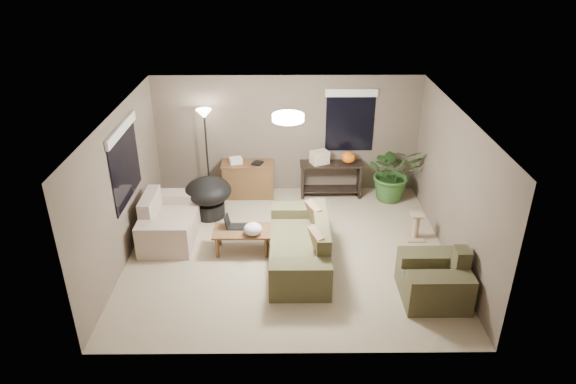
{
  "coord_description": "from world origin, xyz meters",
  "views": [
    {
      "loc": [
        -0.06,
        -7.64,
        4.94
      ],
      "look_at": [
        0.0,
        0.2,
        1.05
      ],
      "focal_mm": 32.0,
      "sensor_mm": 36.0,
      "label": 1
    }
  ],
  "objects_px": {
    "loveseat": "(169,222)",
    "armchair": "(435,280)",
    "papasan_chair": "(209,195)",
    "desk": "(248,179)",
    "main_sofa": "(301,247)",
    "houseplant": "(393,178)",
    "cat_scratching_post": "(416,228)",
    "console_table": "(331,177)",
    "coffee_table": "(242,233)",
    "floor_lamp": "(205,125)"
  },
  "relations": [
    {
      "from": "coffee_table",
      "to": "console_table",
      "type": "relative_size",
      "value": 0.77
    },
    {
      "from": "armchair",
      "to": "desk",
      "type": "bearing_deg",
      "value": 131.07
    },
    {
      "from": "main_sofa",
      "to": "console_table",
      "type": "xyz_separation_m",
      "value": [
        0.7,
        2.52,
        0.14
      ]
    },
    {
      "from": "floor_lamp",
      "to": "houseplant",
      "type": "height_order",
      "value": "floor_lamp"
    },
    {
      "from": "main_sofa",
      "to": "houseplant",
      "type": "relative_size",
      "value": 1.81
    },
    {
      "from": "coffee_table",
      "to": "desk",
      "type": "xyz_separation_m",
      "value": [
        -0.02,
        2.17,
        0.02
      ]
    },
    {
      "from": "loveseat",
      "to": "main_sofa",
      "type": "bearing_deg",
      "value": -19.75
    },
    {
      "from": "loveseat",
      "to": "desk",
      "type": "relative_size",
      "value": 1.45
    },
    {
      "from": "coffee_table",
      "to": "loveseat",
      "type": "bearing_deg",
      "value": 160.1
    },
    {
      "from": "console_table",
      "to": "papasan_chair",
      "type": "relative_size",
      "value": 1.14
    },
    {
      "from": "cat_scratching_post",
      "to": "houseplant",
      "type": "bearing_deg",
      "value": 94.78
    },
    {
      "from": "houseplant",
      "to": "main_sofa",
      "type": "bearing_deg",
      "value": -129.92
    },
    {
      "from": "houseplant",
      "to": "cat_scratching_post",
      "type": "xyz_separation_m",
      "value": [
        0.13,
        -1.6,
        -0.26
      ]
    },
    {
      "from": "floor_lamp",
      "to": "cat_scratching_post",
      "type": "height_order",
      "value": "floor_lamp"
    },
    {
      "from": "main_sofa",
      "to": "cat_scratching_post",
      "type": "distance_m",
      "value": 2.24
    },
    {
      "from": "papasan_chair",
      "to": "floor_lamp",
      "type": "distance_m",
      "value": 1.44
    },
    {
      "from": "papasan_chair",
      "to": "floor_lamp",
      "type": "xyz_separation_m",
      "value": [
        -0.11,
        0.88,
        1.13
      ]
    },
    {
      "from": "loveseat",
      "to": "armchair",
      "type": "height_order",
      "value": "same"
    },
    {
      "from": "armchair",
      "to": "houseplant",
      "type": "xyz_separation_m",
      "value": [
        -0.02,
        3.3,
        0.18
      ]
    },
    {
      "from": "floor_lamp",
      "to": "cat_scratching_post",
      "type": "relative_size",
      "value": 3.82
    },
    {
      "from": "console_table",
      "to": "papasan_chair",
      "type": "bearing_deg",
      "value": -160.24
    },
    {
      "from": "console_table",
      "to": "papasan_chair",
      "type": "xyz_separation_m",
      "value": [
        -2.45,
        -0.88,
        0.03
      ]
    },
    {
      "from": "main_sofa",
      "to": "armchair",
      "type": "distance_m",
      "value": 2.2
    },
    {
      "from": "houseplant",
      "to": "armchair",
      "type": "bearing_deg",
      "value": -89.7
    },
    {
      "from": "loveseat",
      "to": "desk",
      "type": "bearing_deg",
      "value": 50.98
    },
    {
      "from": "cat_scratching_post",
      "to": "console_table",
      "type": "bearing_deg",
      "value": 128.55
    },
    {
      "from": "loveseat",
      "to": "cat_scratching_post",
      "type": "bearing_deg",
      "value": -1.35
    },
    {
      "from": "armchair",
      "to": "floor_lamp",
      "type": "distance_m",
      "value": 5.34
    },
    {
      "from": "coffee_table",
      "to": "houseplant",
      "type": "distance_m",
      "value": 3.59
    },
    {
      "from": "coffee_table",
      "to": "floor_lamp",
      "type": "distance_m",
      "value": 2.63
    },
    {
      "from": "desk",
      "to": "papasan_chair",
      "type": "height_order",
      "value": "papasan_chair"
    },
    {
      "from": "coffee_table",
      "to": "desk",
      "type": "distance_m",
      "value": 2.17
    },
    {
      "from": "loveseat",
      "to": "coffee_table",
      "type": "bearing_deg",
      "value": -19.9
    },
    {
      "from": "papasan_chair",
      "to": "loveseat",
      "type": "bearing_deg",
      "value": -129.13
    },
    {
      "from": "desk",
      "to": "cat_scratching_post",
      "type": "distance_m",
      "value": 3.61
    },
    {
      "from": "cat_scratching_post",
      "to": "papasan_chair",
      "type": "bearing_deg",
      "value": 167.09
    },
    {
      "from": "papasan_chair",
      "to": "desk",
      "type": "bearing_deg",
      "value": 51.07
    },
    {
      "from": "coffee_table",
      "to": "papasan_chair",
      "type": "relative_size",
      "value": 0.88
    },
    {
      "from": "console_table",
      "to": "houseplant",
      "type": "relative_size",
      "value": 1.07
    },
    {
      "from": "coffee_table",
      "to": "houseplant",
      "type": "relative_size",
      "value": 0.82
    },
    {
      "from": "main_sofa",
      "to": "houseplant",
      "type": "height_order",
      "value": "houseplant"
    },
    {
      "from": "houseplant",
      "to": "coffee_table",
      "type": "bearing_deg",
      "value": -146.25
    },
    {
      "from": "desk",
      "to": "coffee_table",
      "type": "bearing_deg",
      "value": -89.37
    },
    {
      "from": "papasan_chair",
      "to": "coffee_table",
      "type": "bearing_deg",
      "value": -59.85
    },
    {
      "from": "papasan_chair",
      "to": "houseplant",
      "type": "xyz_separation_m",
      "value": [
        3.73,
        0.72,
        0.01
      ]
    },
    {
      "from": "desk",
      "to": "papasan_chair",
      "type": "distance_m",
      "value": 1.15
    },
    {
      "from": "coffee_table",
      "to": "desk",
      "type": "height_order",
      "value": "desk"
    },
    {
      "from": "armchair",
      "to": "main_sofa",
      "type": "bearing_deg",
      "value": 154.53
    },
    {
      "from": "desk",
      "to": "console_table",
      "type": "xyz_separation_m",
      "value": [
        1.74,
        -0.01,
        0.06
      ]
    },
    {
      "from": "armchair",
      "to": "desk",
      "type": "distance_m",
      "value": 4.61
    }
  ]
}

